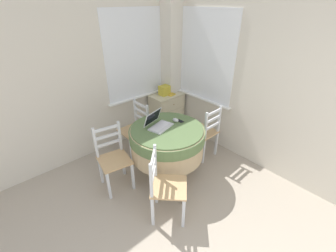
% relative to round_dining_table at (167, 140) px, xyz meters
% --- Properties ---
extents(corner_room_shell, '(4.63, 5.17, 2.55)m').
position_rel_round_dining_table_xyz_m(corner_room_shell, '(0.26, 0.06, 0.69)').
color(corner_room_shell, beige).
rests_on(corner_room_shell, ground_plane).
extents(round_dining_table, '(1.04, 1.04, 0.78)m').
position_rel_round_dining_table_xyz_m(round_dining_table, '(0.00, 0.00, 0.00)').
color(round_dining_table, '#4C3D2D').
rests_on(round_dining_table, ground_plane).
extents(laptop, '(0.39, 0.35, 0.21)m').
position_rel_round_dining_table_xyz_m(laptop, '(-0.06, 0.12, 0.23)').
color(laptop, silver).
rests_on(laptop, round_dining_table).
extents(computer_mouse, '(0.07, 0.10, 0.05)m').
position_rel_round_dining_table_xyz_m(computer_mouse, '(0.22, 0.06, 0.21)').
color(computer_mouse, silver).
rests_on(computer_mouse, round_dining_table).
extents(cell_phone, '(0.06, 0.10, 0.01)m').
position_rel_round_dining_table_xyz_m(cell_phone, '(0.27, 0.03, 0.19)').
color(cell_phone, black).
rests_on(cell_phone, round_dining_table).
extents(dining_chair_near_back_window, '(0.40, 0.39, 0.90)m').
position_rel_round_dining_table_xyz_m(dining_chair_near_back_window, '(-0.03, 0.74, -0.15)').
color(dining_chair_near_back_window, tan).
rests_on(dining_chair_near_back_window, ground_plane).
extents(dining_chair_near_right_window, '(0.40, 0.41, 0.90)m').
position_rel_round_dining_table_xyz_m(dining_chair_near_right_window, '(0.75, -0.06, -0.15)').
color(dining_chair_near_right_window, tan).
rests_on(dining_chair_near_right_window, ground_plane).
extents(dining_chair_camera_near, '(0.56, 0.56, 0.90)m').
position_rel_round_dining_table_xyz_m(dining_chair_camera_near, '(-0.51, -0.54, -0.15)').
color(dining_chair_camera_near, tan).
rests_on(dining_chair_camera_near, ground_plane).
extents(dining_chair_left_flank, '(0.45, 0.46, 0.90)m').
position_rel_round_dining_table_xyz_m(dining_chair_left_flank, '(-0.69, 0.31, -0.15)').
color(dining_chair_left_flank, tan).
rests_on(dining_chair_left_flank, ground_plane).
extents(corner_cabinet, '(0.62, 0.42, 0.75)m').
position_rel_round_dining_table_xyz_m(corner_cabinet, '(0.87, 0.99, -0.22)').
color(corner_cabinet, beige).
rests_on(corner_cabinet, ground_plane).
extents(storage_box, '(0.18, 0.15, 0.17)m').
position_rel_round_dining_table_xyz_m(storage_box, '(0.82, 1.00, 0.24)').
color(storage_box, gold).
rests_on(storage_box, corner_cabinet).
extents(book_on_cabinet, '(0.13, 0.23, 0.02)m').
position_rel_round_dining_table_xyz_m(book_on_cabinet, '(0.90, 0.97, 0.17)').
color(book_on_cabinet, gold).
rests_on(book_on_cabinet, corner_cabinet).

